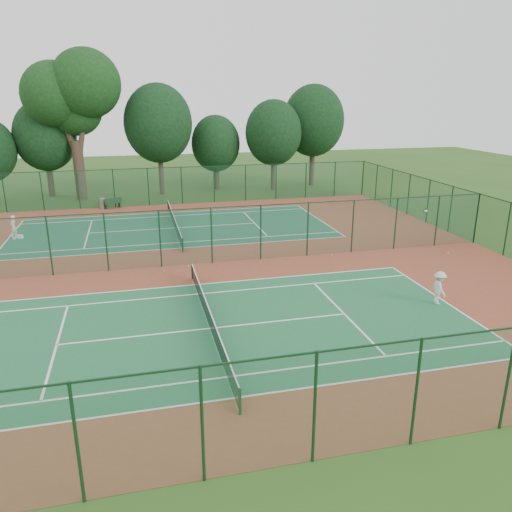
# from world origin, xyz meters

# --- Properties ---
(ground) EXTENTS (120.00, 120.00, 0.00)m
(ground) POSITION_xyz_m (0.00, 0.00, 0.00)
(ground) COLOR #2A5019
(ground) RESTS_ON ground
(red_pad) EXTENTS (40.00, 36.00, 0.01)m
(red_pad) POSITION_xyz_m (0.00, 0.00, 0.01)
(red_pad) COLOR brown
(red_pad) RESTS_ON ground
(court_near) EXTENTS (23.77, 10.97, 0.01)m
(court_near) POSITION_xyz_m (0.00, -9.00, 0.01)
(court_near) COLOR #1F633A
(court_near) RESTS_ON red_pad
(court_far) EXTENTS (23.77, 10.97, 0.01)m
(court_far) POSITION_xyz_m (0.00, 9.00, 0.01)
(court_far) COLOR #1B5639
(court_far) RESTS_ON red_pad
(fence_north) EXTENTS (40.00, 0.09, 3.50)m
(fence_north) POSITION_xyz_m (0.00, 18.00, 1.76)
(fence_north) COLOR #184930
(fence_north) RESTS_ON ground
(fence_south) EXTENTS (40.00, 0.09, 3.50)m
(fence_south) POSITION_xyz_m (0.00, -18.00, 1.76)
(fence_south) COLOR #1B512B
(fence_south) RESTS_ON ground
(fence_east) EXTENTS (0.09, 36.00, 3.50)m
(fence_east) POSITION_xyz_m (20.00, 0.00, 1.76)
(fence_east) COLOR #174527
(fence_east) RESTS_ON ground
(fence_divider) EXTENTS (40.00, 0.09, 3.50)m
(fence_divider) POSITION_xyz_m (0.00, 0.00, 1.76)
(fence_divider) COLOR #194B2E
(fence_divider) RESTS_ON ground
(tennis_net_near) EXTENTS (0.10, 12.90, 0.97)m
(tennis_net_near) POSITION_xyz_m (0.00, -9.00, 0.54)
(tennis_net_near) COLOR #163D25
(tennis_net_near) RESTS_ON ground
(tennis_net_far) EXTENTS (0.10, 12.90, 0.97)m
(tennis_net_far) POSITION_xyz_m (0.00, 9.00, 0.54)
(tennis_net_far) COLOR #123217
(tennis_net_far) RESTS_ON ground
(player_near) EXTENTS (0.73, 1.13, 1.67)m
(player_near) POSITION_xyz_m (11.38, -8.94, 0.85)
(player_near) COLOR silver
(player_near) RESTS_ON court_near
(player_far) EXTENTS (0.52, 0.69, 1.72)m
(player_far) POSITION_xyz_m (-11.38, 8.62, 0.88)
(player_far) COLOR silver
(player_far) RESTS_ON court_far
(trash_bin) EXTENTS (0.69, 0.69, 0.94)m
(trash_bin) POSITION_xyz_m (-5.71, 17.60, 0.48)
(trash_bin) COLOR gray
(trash_bin) RESTS_ON red_pad
(bench) EXTENTS (1.61, 1.04, 0.96)m
(bench) POSITION_xyz_m (-4.79, 17.46, 0.51)
(bench) COLOR #123319
(bench) RESTS_ON red_pad
(kit_bag) EXTENTS (0.76, 0.46, 0.27)m
(kit_bag) POSITION_xyz_m (-11.23, 8.75, 0.14)
(kit_bag) COLOR white
(kit_bag) RESTS_ON red_pad
(stray_ball_a) EXTENTS (0.07, 0.07, 0.07)m
(stray_ball_a) POSITION_xyz_m (0.02, -0.41, 0.04)
(stray_ball_a) COLOR #F3F238
(stray_ball_a) RESTS_ON red_pad
(stray_ball_b) EXTENTS (0.07, 0.07, 0.07)m
(stray_ball_b) POSITION_xyz_m (9.24, -0.48, 0.05)
(stray_ball_b) COLOR #D0EE37
(stray_ball_b) RESTS_ON red_pad
(stray_ball_c) EXTENTS (0.07, 0.07, 0.07)m
(stray_ball_c) POSITION_xyz_m (-1.47, -0.86, 0.05)
(stray_ball_c) COLOR gold
(stray_ball_c) RESTS_ON red_pad
(big_tree) EXTENTS (9.18, 6.72, 14.09)m
(big_tree) POSITION_xyz_m (-7.80, 22.88, 9.98)
(big_tree) COLOR #39291F
(big_tree) RESTS_ON ground
(evergreen_row) EXTENTS (39.00, 5.00, 12.00)m
(evergreen_row) POSITION_xyz_m (0.50, 24.25, 0.00)
(evergreen_row) COLOR black
(evergreen_row) RESTS_ON ground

